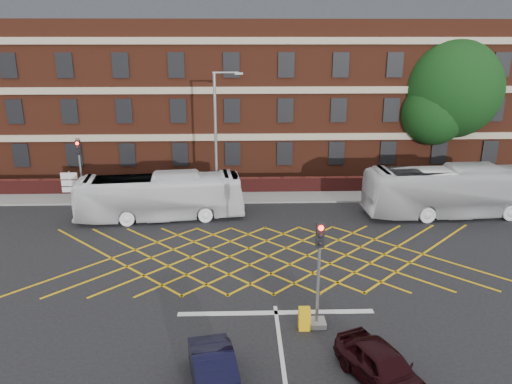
{
  "coord_description": "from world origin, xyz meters",
  "views": [
    {
      "loc": [
        -1.38,
        -21.4,
        10.76
      ],
      "look_at": [
        -0.66,
        1.5,
        3.62
      ],
      "focal_mm": 35.0,
      "sensor_mm": 36.0,
      "label": 1
    }
  ],
  "objects_px": {
    "traffic_light_near": "(318,285)",
    "bus_right": "(456,191)",
    "bus_left": "(160,197)",
    "car_navy": "(215,376)",
    "direction_signs": "(70,183)",
    "street_lamp": "(217,163)",
    "utility_cabinet": "(304,319)",
    "traffic_light_far": "(81,178)",
    "deciduous_tree": "(450,96)",
    "car_maroon": "(383,367)"
  },
  "relations": [
    {
      "from": "traffic_light_near",
      "to": "bus_right",
      "type": "bearing_deg",
      "value": 49.49
    },
    {
      "from": "bus_left",
      "to": "bus_right",
      "type": "height_order",
      "value": "bus_right"
    },
    {
      "from": "car_navy",
      "to": "direction_signs",
      "type": "height_order",
      "value": "direction_signs"
    },
    {
      "from": "street_lamp",
      "to": "utility_cabinet",
      "type": "relative_size",
      "value": 9.86
    },
    {
      "from": "car_navy",
      "to": "traffic_light_far",
      "type": "distance_m",
      "value": 21.68
    },
    {
      "from": "deciduous_tree",
      "to": "utility_cabinet",
      "type": "bearing_deg",
      "value": -122.56
    },
    {
      "from": "deciduous_tree",
      "to": "traffic_light_far",
      "type": "xyz_separation_m",
      "value": [
        -26.73,
        -5.66,
        -4.69
      ]
    },
    {
      "from": "bus_left",
      "to": "traffic_light_near",
      "type": "xyz_separation_m",
      "value": [
        7.84,
        -12.26,
        0.35
      ]
    },
    {
      "from": "car_maroon",
      "to": "traffic_light_far",
      "type": "bearing_deg",
      "value": 106.03
    },
    {
      "from": "bus_right",
      "to": "car_navy",
      "type": "bearing_deg",
      "value": 135.86
    },
    {
      "from": "bus_right",
      "to": "car_navy",
      "type": "xyz_separation_m",
      "value": [
        -14.23,
        -16.03,
        -0.95
      ]
    },
    {
      "from": "utility_cabinet",
      "to": "bus_right",
      "type": "bearing_deg",
      "value": 48.68
    },
    {
      "from": "traffic_light_far",
      "to": "car_navy",
      "type": "bearing_deg",
      "value": -63.07
    },
    {
      "from": "street_lamp",
      "to": "utility_cabinet",
      "type": "distance_m",
      "value": 15.21
    },
    {
      "from": "bus_left",
      "to": "car_maroon",
      "type": "distance_m",
      "value": 18.43
    },
    {
      "from": "bus_left",
      "to": "street_lamp",
      "type": "xyz_separation_m",
      "value": [
        3.44,
        1.99,
        1.57
      ]
    },
    {
      "from": "bus_left",
      "to": "car_maroon",
      "type": "relative_size",
      "value": 2.6
    },
    {
      "from": "car_navy",
      "to": "street_lamp",
      "type": "height_order",
      "value": "street_lamp"
    },
    {
      "from": "bus_right",
      "to": "street_lamp",
      "type": "relative_size",
      "value": 1.3
    },
    {
      "from": "bus_right",
      "to": "utility_cabinet",
      "type": "xyz_separation_m",
      "value": [
        -10.98,
        -12.49,
        -1.14
      ]
    },
    {
      "from": "bus_left",
      "to": "traffic_light_far",
      "type": "relative_size",
      "value": 2.38
    },
    {
      "from": "street_lamp",
      "to": "direction_signs",
      "type": "distance_m",
      "value": 10.18
    },
    {
      "from": "bus_left",
      "to": "deciduous_tree",
      "type": "height_order",
      "value": "deciduous_tree"
    },
    {
      "from": "car_navy",
      "to": "deciduous_tree",
      "type": "relative_size",
      "value": 0.36
    },
    {
      "from": "car_maroon",
      "to": "street_lamp",
      "type": "height_order",
      "value": "street_lamp"
    },
    {
      "from": "deciduous_tree",
      "to": "utility_cabinet",
      "type": "distance_m",
      "value": 26.12
    },
    {
      "from": "car_navy",
      "to": "direction_signs",
      "type": "bearing_deg",
      "value": 107.59
    },
    {
      "from": "traffic_light_near",
      "to": "street_lamp",
      "type": "bearing_deg",
      "value": 107.16
    },
    {
      "from": "car_maroon",
      "to": "direction_signs",
      "type": "height_order",
      "value": "direction_signs"
    },
    {
      "from": "car_navy",
      "to": "traffic_light_near",
      "type": "bearing_deg",
      "value": 33.85
    },
    {
      "from": "bus_right",
      "to": "traffic_light_far",
      "type": "height_order",
      "value": "traffic_light_far"
    },
    {
      "from": "car_navy",
      "to": "street_lamp",
      "type": "relative_size",
      "value": 0.44
    },
    {
      "from": "bus_left",
      "to": "direction_signs",
      "type": "xyz_separation_m",
      "value": [
        -6.53,
        3.22,
        -0.04
      ]
    },
    {
      "from": "deciduous_tree",
      "to": "traffic_light_near",
      "type": "xyz_separation_m",
      "value": [
        -13.16,
        -21.18,
        -4.69
      ]
    },
    {
      "from": "bus_right",
      "to": "street_lamp",
      "type": "height_order",
      "value": "street_lamp"
    },
    {
      "from": "bus_left",
      "to": "traffic_light_near",
      "type": "relative_size",
      "value": 2.38
    },
    {
      "from": "bus_right",
      "to": "traffic_light_far",
      "type": "relative_size",
      "value": 2.66
    },
    {
      "from": "direction_signs",
      "to": "bus_left",
      "type": "bearing_deg",
      "value": -26.22
    },
    {
      "from": "bus_left",
      "to": "traffic_light_near",
      "type": "height_order",
      "value": "traffic_light_near"
    },
    {
      "from": "traffic_light_near",
      "to": "direction_signs",
      "type": "height_order",
      "value": "traffic_light_near"
    },
    {
      "from": "bus_left",
      "to": "traffic_light_far",
      "type": "distance_m",
      "value": 6.61
    },
    {
      "from": "utility_cabinet",
      "to": "bus_left",
      "type": "bearing_deg",
      "value": 120.38
    },
    {
      "from": "traffic_light_far",
      "to": "street_lamp",
      "type": "height_order",
      "value": "street_lamp"
    },
    {
      "from": "traffic_light_near",
      "to": "utility_cabinet",
      "type": "bearing_deg",
      "value": -155.16
    },
    {
      "from": "utility_cabinet",
      "to": "car_maroon",
      "type": "bearing_deg",
      "value": -57.5
    },
    {
      "from": "street_lamp",
      "to": "utility_cabinet",
      "type": "height_order",
      "value": "street_lamp"
    },
    {
      "from": "car_maroon",
      "to": "deciduous_tree",
      "type": "bearing_deg",
      "value": 42.49
    },
    {
      "from": "bus_left",
      "to": "car_maroon",
      "type": "height_order",
      "value": "bus_left"
    },
    {
      "from": "deciduous_tree",
      "to": "direction_signs",
      "type": "bearing_deg",
      "value": -168.29
    },
    {
      "from": "deciduous_tree",
      "to": "bus_left",
      "type": "bearing_deg",
      "value": -156.98
    }
  ]
}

